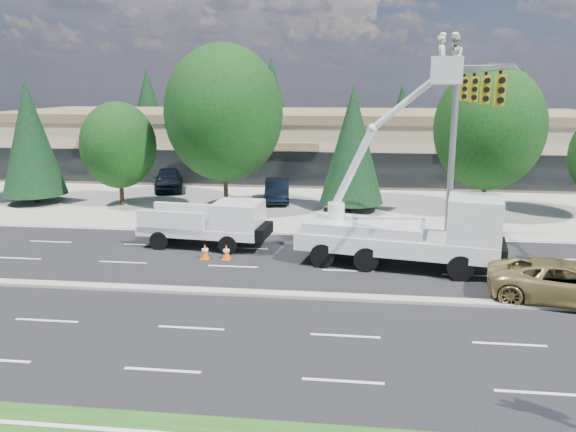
# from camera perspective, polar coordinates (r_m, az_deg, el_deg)

# --- Properties ---
(ground) EXTENTS (140.00, 140.00, 0.00)m
(ground) POSITION_cam_1_polar(r_m,az_deg,el_deg) (21.74, -7.42, -7.76)
(ground) COLOR black
(ground) RESTS_ON ground
(concrete_apron) EXTENTS (140.00, 22.00, 0.01)m
(concrete_apron) POSITION_cam_1_polar(r_m,az_deg,el_deg) (40.73, -0.59, 2.25)
(concrete_apron) COLOR gray
(concrete_apron) RESTS_ON ground
(road_median) EXTENTS (120.00, 0.55, 0.12)m
(road_median) POSITION_cam_1_polar(r_m,az_deg,el_deg) (21.72, -7.42, -7.61)
(road_median) COLOR gray
(road_median) RESTS_ON ground
(strip_mall) EXTENTS (50.40, 15.40, 5.50)m
(strip_mall) POSITION_cam_1_polar(r_m,az_deg,el_deg) (50.14, 0.88, 7.58)
(strip_mall) COLOR tan
(strip_mall) RESTS_ON ground
(tree_front_b) EXTENTS (4.10, 4.10, 8.08)m
(tree_front_b) POSITION_cam_1_polar(r_m,az_deg,el_deg) (40.74, -24.71, 7.21)
(tree_front_b) COLOR #332114
(tree_front_b) RESTS_ON ground
(tree_front_c) EXTENTS (4.84, 4.84, 6.72)m
(tree_front_c) POSITION_cam_1_polar(r_m,az_deg,el_deg) (38.01, -16.85, 6.89)
(tree_front_c) COLOR #332114
(tree_front_c) RESTS_ON ground
(tree_front_d) EXTENTS (7.40, 7.40, 10.27)m
(tree_front_d) POSITION_cam_1_polar(r_m,az_deg,el_deg) (35.64, -6.53, 10.34)
(tree_front_d) COLOR #332114
(tree_front_d) RESTS_ON ground
(tree_front_e) EXTENTS (3.94, 3.94, 7.77)m
(tree_front_e) POSITION_cam_1_polar(r_m,az_deg,el_deg) (34.84, 6.57, 7.23)
(tree_front_e) COLOR #332114
(tree_front_e) RESTS_ON ground
(tree_front_f) EXTENTS (6.47, 6.47, 8.98)m
(tree_front_f) POSITION_cam_1_polar(r_m,az_deg,el_deg) (35.63, 19.74, 8.44)
(tree_front_f) COLOR #332114
(tree_front_f) RESTS_ON ground
(tree_back_a) EXTENTS (4.88, 4.88, 9.62)m
(tree_back_a) POSITION_cam_1_polar(r_m,az_deg,el_deg) (65.91, -14.01, 10.57)
(tree_back_a) COLOR #332114
(tree_back_a) RESTS_ON ground
(tree_back_b) EXTENTS (5.36, 5.36, 10.56)m
(tree_back_b) POSITION_cam_1_polar(r_m,az_deg,el_deg) (62.37, -1.67, 11.28)
(tree_back_b) COLOR #332114
(tree_back_b) RESTS_ON ground
(tree_back_c) EXTENTS (4.01, 4.01, 7.90)m
(tree_back_c) POSITION_cam_1_polar(r_m,az_deg,el_deg) (61.95, 11.44, 9.69)
(tree_back_c) COLOR #332114
(tree_back_c) RESTS_ON ground
(tree_back_d) EXTENTS (4.85, 4.85, 9.55)m
(tree_back_d) POSITION_cam_1_polar(r_m,az_deg,el_deg) (63.98, 22.41, 9.88)
(tree_back_d) COLOR #332114
(tree_back_d) RESTS_ON ground
(signal_mast) EXTENTS (2.76, 10.16, 9.00)m
(signal_mast) POSITION_cam_1_polar(r_m,az_deg,el_deg) (27.20, 17.35, 9.07)
(signal_mast) COLOR gray
(signal_mast) RESTS_ON ground
(utility_pickup) EXTENTS (6.15, 2.82, 2.28)m
(utility_pickup) POSITION_cam_1_polar(r_m,az_deg,el_deg) (27.57, -7.91, -1.20)
(utility_pickup) COLOR silver
(utility_pickup) RESTS_ON ground
(bucket_truck) EXTENTS (8.81, 4.06, 9.74)m
(bucket_truck) POSITION_cam_1_polar(r_m,az_deg,el_deg) (24.55, 12.47, -0.62)
(bucket_truck) COLOR silver
(bucket_truck) RESTS_ON ground
(traffic_cone_b) EXTENTS (0.40, 0.40, 0.70)m
(traffic_cone_b) POSITION_cam_1_polar(r_m,az_deg,el_deg) (25.80, -8.43, -3.61)
(traffic_cone_b) COLOR #FD6508
(traffic_cone_b) RESTS_ON ground
(traffic_cone_c) EXTENTS (0.40, 0.40, 0.70)m
(traffic_cone_c) POSITION_cam_1_polar(r_m,az_deg,el_deg) (25.59, -6.28, -3.68)
(traffic_cone_c) COLOR #FD6508
(traffic_cone_c) RESTS_ON ground
(minivan) EXTENTS (5.85, 3.61, 1.51)m
(minivan) POSITION_cam_1_polar(r_m,az_deg,el_deg) (22.78, 26.43, -6.07)
(minivan) COLOR #9D894B
(minivan) RESTS_ON ground
(parked_car_west) EXTENTS (3.30, 5.29, 1.68)m
(parked_car_west) POSITION_cam_1_polar(r_m,az_deg,el_deg) (43.02, -12.04, 3.68)
(parked_car_west) COLOR black
(parked_car_west) RESTS_ON ground
(parked_car_east) EXTENTS (2.14, 4.76, 1.52)m
(parked_car_east) POSITION_cam_1_polar(r_m,az_deg,el_deg) (38.04, -1.09, 2.62)
(parked_car_east) COLOR black
(parked_car_east) RESTS_ON ground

